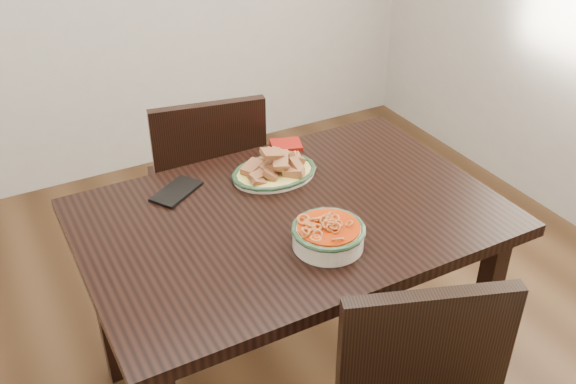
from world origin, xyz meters
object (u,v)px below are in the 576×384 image
chair_far (208,183)px  smartphone (177,192)px  dining_table (291,237)px  fish_plate (274,164)px  noodle_bowl (328,233)px

chair_far → smartphone: (-0.25, -0.40, 0.26)m
dining_table → chair_far: size_ratio=1.40×
chair_far → smartphone: 0.53m
dining_table → fish_plate: bearing=75.9°
smartphone → dining_table: bearing=-78.0°
chair_far → noodle_bowl: bearing=102.3°
dining_table → fish_plate: 0.26m
chair_far → smartphone: bearing=68.1°
fish_plate → smartphone: (-0.32, 0.05, -0.04)m
noodle_bowl → smartphone: 0.54m
chair_far → smartphone: chair_far is taller
dining_table → fish_plate: (0.05, 0.21, 0.14)m
fish_plate → dining_table: bearing=-104.1°
dining_table → fish_plate: fish_plate is taller
dining_table → chair_far: (-0.01, 0.66, -0.16)m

